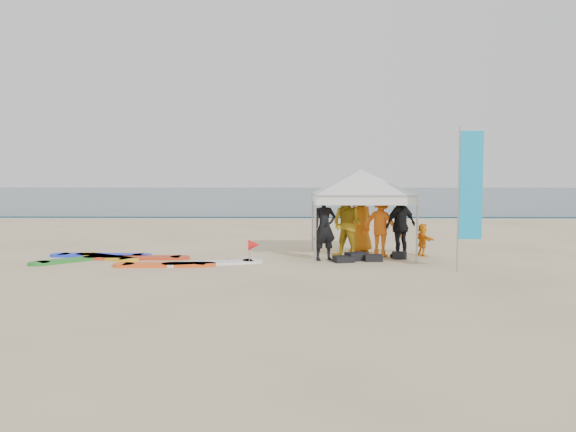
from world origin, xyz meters
The scene contains 14 objects.
ground centered at (0.00, 0.00, 0.00)m, with size 120.00×120.00×0.00m, color beige.
ocean centered at (0.00, 60.00, 0.04)m, with size 160.00×84.00×0.08m, color #0C2633.
shoreline_foam centered at (0.00, 18.20, 0.00)m, with size 160.00×1.20×0.01m, color silver.
person_black_a centered at (1.10, 2.54, 0.90)m, with size 0.65×0.43×1.80m, color black.
person_yellow centered at (1.76, 3.11, 0.93)m, with size 0.91×0.71×1.87m, color #BA941A.
person_orange_a centered at (2.75, 3.32, 0.92)m, with size 1.19×0.68×1.84m, color orange.
person_black_b centered at (3.24, 3.05, 0.91)m, with size 1.06×0.44×1.81m, color black.
person_orange_b centered at (2.24, 4.12, 0.94)m, with size 0.92×0.60×1.89m, color orange.
person_seated centered at (3.95, 3.43, 0.47)m, with size 0.87×0.28×0.93m, color orange.
canopy_tent centered at (2.15, 3.33, 2.45)m, with size 3.74×3.74×2.82m.
feather_flag centered at (4.42, 0.74, 2.02)m, with size 0.58×0.04×3.43m.
marker_pennant centered at (-0.77, 1.88, 0.49)m, with size 0.28×0.28×0.64m.
gear_pile centered at (2.14, 2.45, 0.10)m, with size 2.06×0.97×0.22m.
surfboard_spread centered at (-4.07, 2.38, 0.04)m, with size 5.74×2.35×0.07m.
Camera 1 is at (0.34, -12.56, 2.26)m, focal length 35.00 mm.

